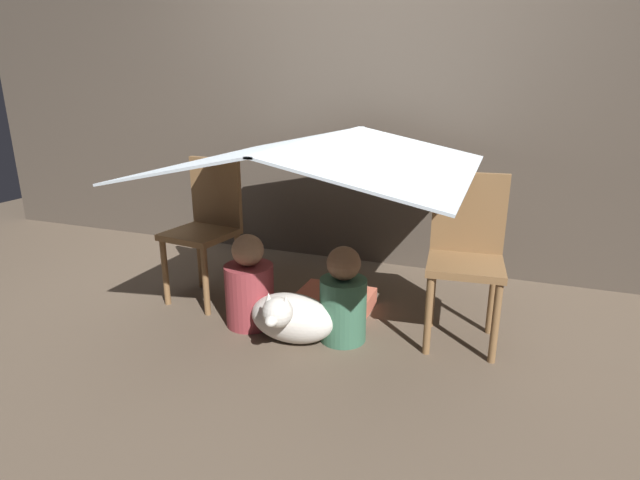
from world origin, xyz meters
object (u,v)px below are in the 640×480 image
object	(u,v)px
chair_right	(466,252)
person_front	(249,287)
chair_left	(207,224)
person_second	(343,300)
dog	(291,317)

from	to	relation	value
chair_right	person_front	bearing A→B (deg)	-172.30
chair_left	person_second	bearing A→B (deg)	-7.04
chair_left	person_front	bearing A→B (deg)	-24.18
chair_right	dog	xyz separation A→B (m)	(-0.80, -0.37, -0.33)
chair_left	person_second	world-z (taller)	chair_left
chair_right	dog	world-z (taller)	chair_right
chair_left	chair_right	xyz separation A→B (m)	(1.51, 0.00, 0.00)
person_front	person_second	xyz separation A→B (m)	(0.53, 0.01, 0.00)
chair_right	dog	bearing A→B (deg)	-160.50
chair_right	person_front	distance (m)	1.15
dog	chair_right	bearing A→B (deg)	24.77
chair_left	chair_right	bearing A→B (deg)	7.22
chair_left	dog	xyz separation A→B (m)	(0.71, -0.37, -0.33)
chair_left	chair_right	size ratio (longest dim) A/B	1.00
person_second	chair_right	bearing A→B (deg)	23.12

